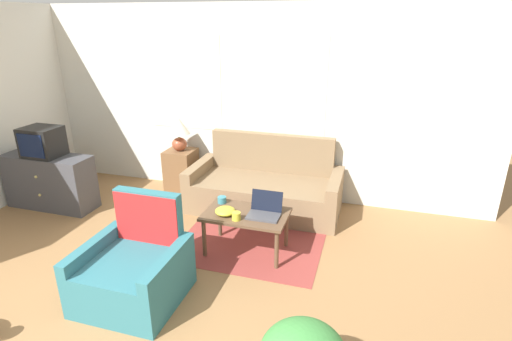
{
  "coord_description": "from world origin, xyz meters",
  "views": [
    {
      "loc": [
        1.8,
        -1.17,
        2.39
      ],
      "look_at": [
        0.55,
        2.96,
        0.75
      ],
      "focal_mm": 28.0,
      "sensor_mm": 36.0,
      "label": 1
    }
  ],
  "objects_px": {
    "cup_yellow": "(222,200)",
    "snack_bowl": "(225,211)",
    "laptop": "(265,210)",
    "coffee_table": "(246,218)",
    "armchair": "(136,270)",
    "cup_navy": "(236,216)",
    "television": "(42,142)",
    "couch": "(266,189)",
    "table_lamp": "(178,130)"
  },
  "relations": [
    {
      "from": "laptop",
      "to": "cup_navy",
      "type": "height_order",
      "value": "laptop"
    },
    {
      "from": "couch",
      "to": "cup_navy",
      "type": "distance_m",
      "value": 1.31
    },
    {
      "from": "couch",
      "to": "snack_bowl",
      "type": "relative_size",
      "value": 9.14
    },
    {
      "from": "television",
      "to": "snack_bowl",
      "type": "bearing_deg",
      "value": -8.51
    },
    {
      "from": "table_lamp",
      "to": "coffee_table",
      "type": "relative_size",
      "value": 0.56
    },
    {
      "from": "couch",
      "to": "coffee_table",
      "type": "bearing_deg",
      "value": -85.26
    },
    {
      "from": "television",
      "to": "table_lamp",
      "type": "bearing_deg",
      "value": 33.68
    },
    {
      "from": "cup_navy",
      "to": "cup_yellow",
      "type": "bearing_deg",
      "value": 130.68
    },
    {
      "from": "snack_bowl",
      "to": "television",
      "type": "bearing_deg",
      "value": 171.49
    },
    {
      "from": "laptop",
      "to": "snack_bowl",
      "type": "distance_m",
      "value": 0.42
    },
    {
      "from": "armchair",
      "to": "laptop",
      "type": "relative_size",
      "value": 2.74
    },
    {
      "from": "snack_bowl",
      "to": "cup_yellow",
      "type": "bearing_deg",
      "value": 118.21
    },
    {
      "from": "armchair",
      "to": "coffee_table",
      "type": "xyz_separation_m",
      "value": [
        0.72,
        1.0,
        0.14
      ]
    },
    {
      "from": "laptop",
      "to": "cup_navy",
      "type": "relative_size",
      "value": 3.69
    },
    {
      "from": "coffee_table",
      "to": "laptop",
      "type": "bearing_deg",
      "value": 4.78
    },
    {
      "from": "couch",
      "to": "coffee_table",
      "type": "xyz_separation_m",
      "value": [
        0.09,
        -1.12,
        0.13
      ]
    },
    {
      "from": "cup_navy",
      "to": "table_lamp",
      "type": "bearing_deg",
      "value": 133.33
    },
    {
      "from": "table_lamp",
      "to": "cup_yellow",
      "type": "xyz_separation_m",
      "value": [
        1.07,
        -1.11,
        -0.44
      ]
    },
    {
      "from": "television",
      "to": "cup_navy",
      "type": "bearing_deg",
      "value": -9.67
    },
    {
      "from": "armchair",
      "to": "coffee_table",
      "type": "distance_m",
      "value": 1.24
    },
    {
      "from": "television",
      "to": "coffee_table",
      "type": "relative_size",
      "value": 0.51
    },
    {
      "from": "television",
      "to": "table_lamp",
      "type": "relative_size",
      "value": 0.92
    },
    {
      "from": "armchair",
      "to": "snack_bowl",
      "type": "distance_m",
      "value": 1.08
    },
    {
      "from": "couch",
      "to": "armchair",
      "type": "distance_m",
      "value": 2.21
    },
    {
      "from": "laptop",
      "to": "coffee_table",
      "type": "bearing_deg",
      "value": -175.22
    },
    {
      "from": "cup_navy",
      "to": "snack_bowl",
      "type": "xyz_separation_m",
      "value": [
        -0.15,
        0.08,
        -0.0
      ]
    },
    {
      "from": "cup_yellow",
      "to": "snack_bowl",
      "type": "distance_m",
      "value": 0.29
    },
    {
      "from": "armchair",
      "to": "snack_bowl",
      "type": "height_order",
      "value": "armchair"
    },
    {
      "from": "laptop",
      "to": "cup_yellow",
      "type": "relative_size",
      "value": 3.42
    },
    {
      "from": "laptop",
      "to": "couch",
      "type": "bearing_deg",
      "value": 104.92
    },
    {
      "from": "table_lamp",
      "to": "laptop",
      "type": "relative_size",
      "value": 1.48
    },
    {
      "from": "armchair",
      "to": "cup_yellow",
      "type": "relative_size",
      "value": 9.38
    },
    {
      "from": "cup_navy",
      "to": "snack_bowl",
      "type": "bearing_deg",
      "value": 151.92
    },
    {
      "from": "table_lamp",
      "to": "cup_yellow",
      "type": "distance_m",
      "value": 1.6
    },
    {
      "from": "laptop",
      "to": "snack_bowl",
      "type": "bearing_deg",
      "value": -165.25
    },
    {
      "from": "armchair",
      "to": "laptop",
      "type": "height_order",
      "value": "armchair"
    },
    {
      "from": "cup_navy",
      "to": "laptop",
      "type": "bearing_deg",
      "value": 36.82
    },
    {
      "from": "table_lamp",
      "to": "coffee_table",
      "type": "bearing_deg",
      "value": -42.07
    },
    {
      "from": "cup_yellow",
      "to": "coffee_table",
      "type": "bearing_deg",
      "value": -26.18
    },
    {
      "from": "cup_navy",
      "to": "snack_bowl",
      "type": "relative_size",
      "value": 0.42
    },
    {
      "from": "television",
      "to": "cup_yellow",
      "type": "relative_size",
      "value": 4.68
    },
    {
      "from": "couch",
      "to": "table_lamp",
      "type": "bearing_deg",
      "value": 173.45
    },
    {
      "from": "cup_navy",
      "to": "cup_yellow",
      "type": "distance_m",
      "value": 0.44
    },
    {
      "from": "couch",
      "to": "laptop",
      "type": "bearing_deg",
      "value": -75.08
    },
    {
      "from": "armchair",
      "to": "cup_yellow",
      "type": "xyz_separation_m",
      "value": [
        0.39,
        1.17,
        0.23
      ]
    },
    {
      "from": "laptop",
      "to": "snack_bowl",
      "type": "relative_size",
      "value": 1.55
    },
    {
      "from": "cup_yellow",
      "to": "snack_bowl",
      "type": "height_order",
      "value": "snack_bowl"
    },
    {
      "from": "television",
      "to": "couch",
      "type": "bearing_deg",
      "value": 16.39
    },
    {
      "from": "table_lamp",
      "to": "laptop",
      "type": "distance_m",
      "value": 2.08
    },
    {
      "from": "laptop",
      "to": "cup_navy",
      "type": "distance_m",
      "value": 0.31
    }
  ]
}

